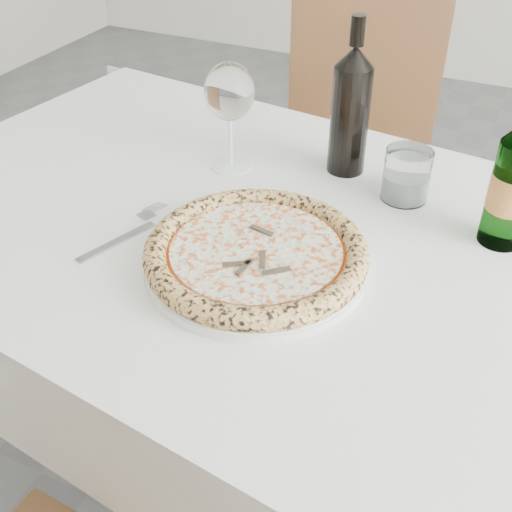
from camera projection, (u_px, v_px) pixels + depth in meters
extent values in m
cube|color=brown|center=(282.00, 246.00, 1.04)|extent=(1.46, 0.96, 0.04)
cube|color=white|center=(282.00, 234.00, 1.02)|extent=(1.53, 1.03, 0.01)
cube|color=white|center=(357.00, 178.00, 1.40)|extent=(1.43, 0.01, 0.22)
cube|color=white|center=(145.00, 487.00, 0.78)|extent=(1.43, 0.01, 0.22)
cylinder|color=brown|center=(113.00, 237.00, 1.71)|extent=(0.06, 0.06, 0.71)
cube|color=brown|center=(352.00, 180.00, 1.77)|extent=(0.51, 0.51, 0.04)
cube|color=brown|center=(365.00, 68.00, 1.77)|extent=(0.42, 0.14, 0.46)
cylinder|color=brown|center=(407.00, 223.00, 2.03)|extent=(0.04, 0.04, 0.43)
cylinder|color=brown|center=(405.00, 294.00, 1.74)|extent=(0.04, 0.04, 0.43)
cylinder|color=brown|center=(294.00, 211.00, 2.08)|extent=(0.04, 0.04, 0.43)
cylinder|color=brown|center=(276.00, 278.00, 1.80)|extent=(0.04, 0.04, 0.43)
cylinder|color=white|center=(256.00, 263.00, 0.95)|extent=(0.33, 0.33, 0.01)
torus|color=white|center=(256.00, 260.00, 0.94)|extent=(0.33, 0.33, 0.01)
cylinder|color=tan|center=(256.00, 256.00, 0.94)|extent=(0.32, 0.32, 0.01)
torus|color=tan|center=(256.00, 252.00, 0.93)|extent=(0.33, 0.33, 0.03)
cylinder|color=#CF3A00|center=(256.00, 252.00, 0.93)|extent=(0.27, 0.27, 0.00)
cylinder|color=white|center=(256.00, 250.00, 0.93)|extent=(0.25, 0.25, 0.00)
cube|color=#4E3F32|center=(276.00, 253.00, 0.92)|extent=(0.04, 0.01, 0.00)
cube|color=#4E3F32|center=(280.00, 233.00, 0.96)|extent=(0.02, 0.04, 0.00)
cube|color=#4E3F32|center=(233.00, 224.00, 0.98)|extent=(0.04, 0.03, 0.00)
cube|color=#4E3F32|center=(230.00, 250.00, 0.92)|extent=(0.04, 0.03, 0.00)
cube|color=#4E3F32|center=(251.00, 272.00, 0.88)|extent=(0.02, 0.04, 0.00)
cube|color=#9CA6B0|center=(116.00, 242.00, 1.00)|extent=(0.06, 0.14, 0.00)
cube|color=#9CA6B0|center=(147.00, 215.00, 1.06)|extent=(0.03, 0.03, 0.00)
cylinder|color=#9CA6B0|center=(151.00, 206.00, 1.08)|extent=(0.00, 0.03, 0.00)
cylinder|color=#9CA6B0|center=(154.00, 206.00, 1.08)|extent=(0.00, 0.03, 0.00)
cylinder|color=#9CA6B0|center=(157.00, 207.00, 1.08)|extent=(0.00, 0.03, 0.00)
cylinder|color=#9CA6B0|center=(160.00, 208.00, 1.08)|extent=(0.00, 0.03, 0.00)
cylinder|color=white|center=(231.00, 166.00, 1.20)|extent=(0.08, 0.08, 0.00)
cylinder|color=white|center=(231.00, 140.00, 1.16)|extent=(0.01, 0.01, 0.10)
ellipsoid|color=white|center=(229.00, 92.00, 1.11)|extent=(0.09, 0.09, 0.10)
cylinder|color=white|center=(407.00, 175.00, 1.08)|extent=(0.08, 0.08, 0.09)
cylinder|color=silver|center=(405.00, 186.00, 1.09)|extent=(0.07, 0.07, 0.04)
cylinder|color=#387133|center=(511.00, 195.00, 0.95)|extent=(0.07, 0.07, 0.17)
cylinder|color=gold|center=(512.00, 192.00, 0.95)|extent=(0.07, 0.07, 0.06)
cylinder|color=black|center=(349.00, 120.00, 1.13)|extent=(0.07, 0.07, 0.20)
cone|color=black|center=(355.00, 56.00, 1.06)|extent=(0.07, 0.07, 0.04)
cylinder|color=black|center=(358.00, 30.00, 1.04)|extent=(0.03, 0.03, 0.05)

